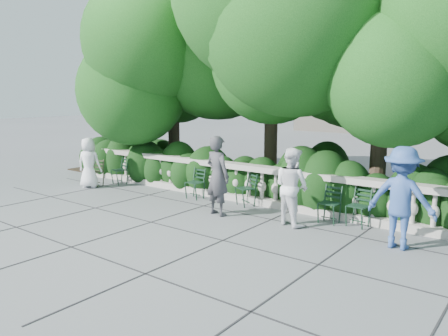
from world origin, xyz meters
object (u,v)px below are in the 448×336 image
Objects in this scene: chair_b at (192,200)px; chair_c at (241,206)px; person_casual_man at (292,186)px; person_older_blue at (402,198)px; chair_f at (326,225)px; person_woman_grey at (218,176)px; person_businessman at (89,163)px; chair_a at (116,185)px; chair_weathered at (92,187)px; chair_d at (354,228)px.

chair_c is (1.47, 0.22, 0.00)m from chair_b.
person_casual_man is 2.29m from person_older_blue.
person_woman_grey is (-2.36, -0.80, 0.93)m from chair_f.
chair_a is at bearing -134.28° from person_businessman.
chair_weathered is at bearing -169.87° from chair_b.
chair_c is at bearing 167.70° from person_businessman.
chair_f is (2.37, -0.16, 0.00)m from chair_c.
chair_a is 0.55× the size of person_businessman.
person_older_blue reaches higher than chair_d.
person_casual_man reaches higher than chair_weathered.
chair_a is at bearing -153.28° from chair_c.
person_casual_man reaches higher than chair_a.
person_woman_grey reaches higher than person_casual_man.
chair_f is 2.66m from person_woman_grey.
chair_weathered is at bearing 8.31° from person_woman_grey.
chair_b is 0.50× the size of person_casual_man.
person_casual_man is (-1.19, -0.58, 0.84)m from chair_d.
chair_a is at bearing -3.28° from person_older_blue.
chair_a is 0.45× the size of person_older_blue.
chair_a is at bearing 179.46° from chair_b.
chair_weathered is at bearing -108.32° from person_businessman.
chair_b and chair_weathered have the same top height.
chair_weathered is at bearing 0.98° from person_older_blue.
chair_d is 7.97m from person_businessman.
person_casual_man is (6.69, 0.33, 0.08)m from person_businessman.
chair_d is 1.57m from person_casual_man.
person_casual_man is (3.22, -0.38, 0.84)m from chair_b.
chair_d is at bearing 163.68° from person_businessman.
person_businessman reaches higher than chair_a.
chair_b is at bearing 168.64° from person_businessman.
person_woman_grey is (1.48, -0.74, 0.93)m from chair_b.
person_casual_man is at bearing -13.65° from chair_weathered.
chair_c is 5.08m from person_businessman.
person_older_blue is at bearing -163.78° from person_casual_man.
person_woman_grey reaches higher than chair_b.
person_casual_man is at bearing -2.22° from person_older_blue.
chair_a is 8.75m from person_older_blue.
person_businessman is 0.90× the size of person_casual_man.
person_woman_grey is at bearing -26.73° from chair_b.
chair_weathered is (-7.32, -0.69, 0.00)m from chair_f.
person_woman_grey is (4.66, -0.76, 0.93)m from chair_a.
person_older_blue is (5.51, -0.46, 0.94)m from chair_b.
person_older_blue is (8.69, -0.48, 0.94)m from chair_a.
chair_b is 3.53m from chair_weathered.
chair_a is 0.50× the size of person_casual_man.
person_older_blue is at bearing -24.66° from chair_d.
person_woman_grey is (4.96, -0.11, 0.93)m from chair_weathered.
person_woman_grey is (4.95, -0.03, 0.17)m from person_businessman.
chair_d is 1.00× the size of chair_weathered.
chair_b is 5.60m from person_older_blue.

